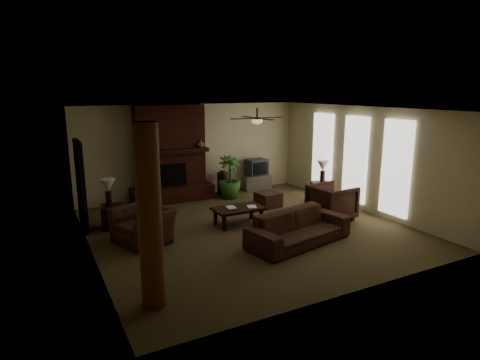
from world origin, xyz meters
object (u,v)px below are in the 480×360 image
tv_stand (257,182)px  floor_plant (229,186)px  floor_vase (223,181)px  side_table_left (113,217)px  armchair_left (143,220)px  sofa (299,223)px  coffee_table (238,210)px  ottoman (268,200)px  log_column (150,218)px  side_table_right (320,192)px  lamp_left (108,187)px  lamp_right (323,167)px  armchair_right (332,200)px

tv_stand → floor_plant: 1.33m
floor_vase → side_table_left: 4.00m
side_table_left → armchair_left: bearing=-71.2°
floor_vase → armchair_left: bearing=-138.4°
sofa → coffee_table: sofa is taller
ottoman → tv_stand: size_ratio=0.71×
log_column → side_table_right: (6.03, 3.55, -1.12)m
log_column → lamp_left: log_column is taller
tv_stand → side_table_left: side_table_left is taller
armchair_left → side_table_right: 5.55m
floor_vase → floor_plant: (0.01, -0.46, -0.07)m
sofa → side_table_right: 3.57m
ottoman → lamp_left: size_ratio=0.92×
log_column → lamp_right: bearing=30.3°
side_table_left → sofa: bearing=-40.6°
floor_vase → lamp_right: bearing=-40.9°
floor_vase → ottoman: bearing=-72.7°
armchair_left → ottoman: armchair_left is taller
armchair_right → side_table_left: bearing=65.7°
sofa → armchair_right: armchair_right is taller
ottoman → lamp_left: (-4.27, 0.19, 0.80)m
armchair_left → lamp_right: (5.53, 0.87, 0.50)m
armchair_right → sofa: bearing=115.7°
lamp_left → lamp_right: (6.01, -0.39, 0.00)m
tv_stand → side_table_left: size_ratio=1.55×
floor_plant → tv_stand: bearing=20.3°
floor_plant → side_table_left: size_ratio=2.32×
armchair_right → lamp_right: (0.91, 1.52, 0.51)m
ottoman → log_column: bearing=-139.2°
floor_plant → armchair_right: bearing=-65.7°
side_table_left → lamp_left: 0.73m
tv_stand → floor_vase: 1.26m
floor_plant → ottoman: bearing=-67.7°
armchair_left → side_table_left: 1.34m
side_table_right → ottoman: bearing=173.3°
sofa → floor_plant: (0.32, 4.02, -0.11)m
log_column → side_table_right: bearing=30.5°
floor_plant → lamp_right: 2.83m
armchair_right → side_table_right: size_ratio=1.80×
armchair_left → tv_stand: size_ratio=1.36×
floor_plant → armchair_left: bearing=-143.4°
coffee_table → sofa: bearing=-71.0°
armchair_right → side_table_left: 5.40m
sofa → side_table_right: size_ratio=4.32×
sofa → floor_vase: bearing=74.5°
armchair_right → ottoman: 1.93m
side_table_right → coffee_table: bearing=-165.9°
lamp_left → lamp_right: same height
armchair_right → floor_plant: 3.36m
floor_vase → side_table_right: 3.01m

